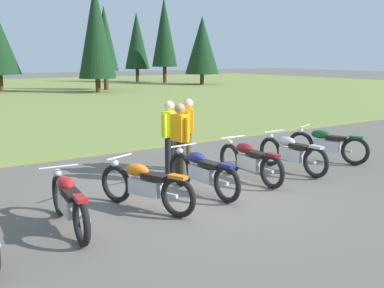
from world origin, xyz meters
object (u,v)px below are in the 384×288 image
(rider_in_hivis_vest, at_px, (170,133))
(motorcycle_maroon, at_px, (249,161))
(motorcycle_red, at_px, (69,202))
(rider_with_back_turned, at_px, (188,130))
(motorcycle_orange, at_px, (145,185))
(motorcycle_british_green, at_px, (327,144))
(rider_checking_bike, at_px, (180,138))
(motorcycle_silver, at_px, (292,153))
(motorcycle_navy, at_px, (202,171))

(rider_in_hivis_vest, bearing_deg, motorcycle_maroon, -50.18)
(motorcycle_red, height_order, rider_with_back_turned, rider_with_back_turned)
(motorcycle_orange, bearing_deg, motorcycle_maroon, 8.57)
(motorcycle_british_green, relative_size, rider_in_hivis_vest, 1.19)
(rider_checking_bike, bearing_deg, motorcycle_british_green, -6.42)
(rider_checking_bike, bearing_deg, rider_with_back_turned, 47.03)
(motorcycle_red, xyz_separation_m, motorcycle_silver, (5.47, 0.65, 0.00))
(motorcycle_red, relative_size, motorcycle_orange, 1.06)
(rider_in_hivis_vest, bearing_deg, motorcycle_red, -146.69)
(motorcycle_silver, xyz_separation_m, motorcycle_british_green, (1.48, 0.23, 0.00))
(rider_in_hivis_vest, bearing_deg, rider_with_back_turned, 14.55)
(rider_with_back_turned, xyz_separation_m, rider_checking_bike, (-0.72, -0.77, 0.00))
(motorcycle_red, xyz_separation_m, motorcycle_orange, (1.40, 0.17, 0.00))
(rider_in_hivis_vest, bearing_deg, rider_checking_bike, -100.89)
(motorcycle_silver, relative_size, rider_with_back_turned, 1.26)
(motorcycle_maroon, relative_size, rider_checking_bike, 1.26)
(motorcycle_red, xyz_separation_m, motorcycle_maroon, (4.13, 0.58, 0.00))
(motorcycle_maroon, height_order, rider_in_hivis_vest, rider_in_hivis_vest)
(motorcycle_red, bearing_deg, rider_in_hivis_vest, 33.31)
(motorcycle_orange, xyz_separation_m, motorcycle_silver, (4.07, 0.49, 0.00))
(motorcycle_orange, bearing_deg, motorcycle_british_green, 7.31)
(motorcycle_navy, height_order, rider_in_hivis_vest, rider_in_hivis_vest)
(motorcycle_orange, relative_size, rider_in_hivis_vest, 1.19)
(motorcycle_red, xyz_separation_m, rider_in_hivis_vest, (2.98, 1.96, 0.51))
(motorcycle_navy, bearing_deg, motorcycle_orange, -170.96)
(rider_with_back_turned, bearing_deg, motorcycle_british_green, -20.11)
(rider_checking_bike, bearing_deg, motorcycle_orange, -141.22)
(motorcycle_silver, distance_m, motorcycle_british_green, 1.50)
(motorcycle_navy, distance_m, motorcycle_british_green, 4.23)
(motorcycle_orange, distance_m, motorcycle_british_green, 5.60)
(rider_with_back_turned, bearing_deg, motorcycle_maroon, -70.37)
(motorcycle_orange, distance_m, rider_in_hivis_vest, 2.44)
(motorcycle_silver, xyz_separation_m, rider_checking_bike, (-2.61, 0.69, 0.51))
(rider_with_back_turned, bearing_deg, motorcycle_orange, -138.24)
(rider_with_back_turned, distance_m, rider_in_hivis_vest, 0.62)
(rider_checking_bike, bearing_deg, motorcycle_silver, -14.71)
(motorcycle_red, bearing_deg, motorcycle_maroon, 7.98)
(motorcycle_navy, xyz_separation_m, rider_checking_bike, (0.10, 0.96, 0.51))
(motorcycle_red, relative_size, motorcycle_silver, 1.00)
(motorcycle_silver, relative_size, rider_checking_bike, 1.26)
(motorcycle_navy, height_order, motorcycle_maroon, same)
(rider_in_hivis_vest, bearing_deg, motorcycle_navy, -98.08)
(motorcycle_british_green, bearing_deg, motorcycle_maroon, -173.92)
(motorcycle_red, distance_m, motorcycle_navy, 2.78)
(motorcycle_maroon, bearing_deg, motorcycle_navy, -171.89)
(motorcycle_british_green, distance_m, rider_in_hivis_vest, 4.15)
(motorcycle_maroon, height_order, motorcycle_british_green, same)
(motorcycle_british_green, xyz_separation_m, rider_in_hivis_vest, (-3.97, 1.08, 0.51))
(motorcycle_british_green, bearing_deg, motorcycle_navy, -173.25)
(motorcycle_red, distance_m, motorcycle_maroon, 4.17)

